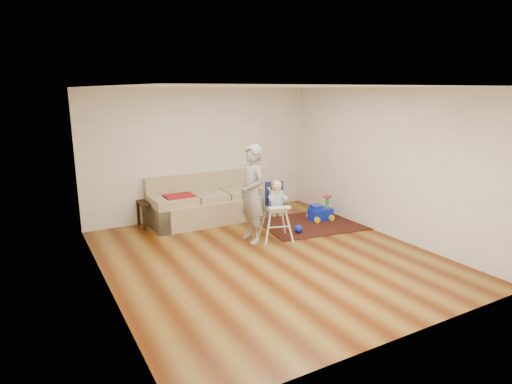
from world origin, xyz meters
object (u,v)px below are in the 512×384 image
ride_on_toy (321,208)px  adult (252,194)px  toy_ball (298,229)px  high_chair (276,211)px  sofa (209,199)px  side_table (152,213)px

ride_on_toy → adult: (-1.84, -0.40, 0.60)m
toy_ball → adult: (-0.96, 0.07, 0.78)m
ride_on_toy → high_chair: size_ratio=0.46×
sofa → high_chair: (0.60, -1.66, 0.06)m
side_table → high_chair: (1.74, -1.89, 0.28)m
toy_ball → adult: size_ratio=0.09×
ride_on_toy → adult: adult is taller
side_table → high_chair: high_chair is taller
side_table → toy_ball: (2.28, -1.83, -0.16)m
ride_on_toy → adult: bearing=-162.9°
side_table → sofa: bearing=-11.2°
side_table → toy_ball: side_table is taller
toy_ball → side_table: bearing=141.2°
ride_on_toy → adult: 1.97m
sofa → high_chair: size_ratio=2.20×
sofa → ride_on_toy: (2.02, -1.14, -0.20)m
adult → side_table: bearing=-143.5°
sofa → toy_ball: 2.01m
side_table → high_chair: size_ratio=0.46×
sofa → adult: adult is taller
side_table → adult: (1.32, -1.76, 0.61)m
adult → ride_on_toy: bearing=101.9°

